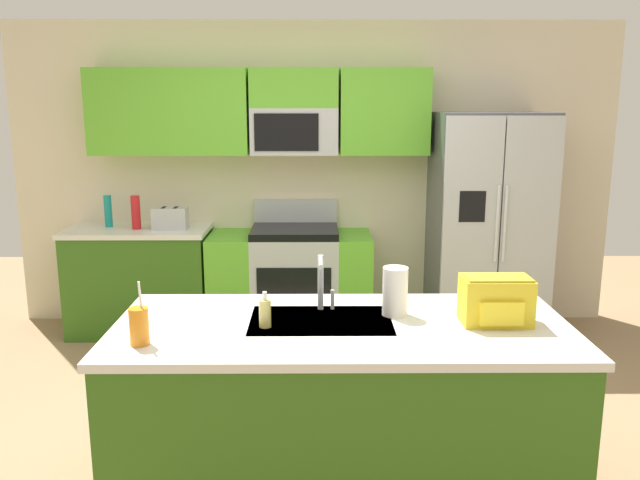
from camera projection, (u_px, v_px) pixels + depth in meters
ground_plane at (314, 434)px, 3.80m from camera, size 9.00×9.00×0.00m
kitchen_wall_unit at (297, 156)px, 5.53m from camera, size 5.20×0.43×2.60m
back_counter at (141, 280)px, 5.45m from camera, size 1.18×0.63×0.90m
range_oven at (291, 280)px, 5.47m from camera, size 1.36×0.61×1.10m
refrigerator at (487, 226)px, 5.31m from camera, size 0.90×0.76×1.85m
island_counter at (341, 410)px, 3.13m from camera, size 2.16×0.96×0.90m
toaster at (170, 218)px, 5.29m from camera, size 0.28×0.16×0.18m
pepper_mill at (135, 217)px, 5.34m from camera, size 0.05×0.05×0.19m
bottle_teal at (108, 211)px, 5.38m from camera, size 0.06×0.06×0.27m
bottle_red at (136, 212)px, 5.28m from camera, size 0.07×0.07×0.28m
sink_faucet at (322, 278)px, 3.18m from camera, size 0.08×0.21×0.28m
drink_cup_orange at (139, 326)px, 2.75m from camera, size 0.08×0.08×0.28m
soap_dispenser at (265, 313)px, 2.97m from camera, size 0.06×0.06×0.17m
paper_towel_roll at (395, 291)px, 3.13m from camera, size 0.12×0.12×0.24m
backpack at (496, 299)px, 3.01m from camera, size 0.32×0.22×0.23m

